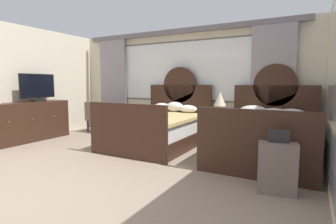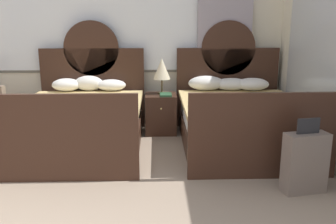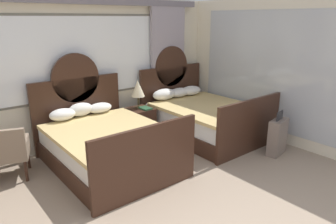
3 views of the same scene
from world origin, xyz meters
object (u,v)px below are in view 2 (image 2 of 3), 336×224
(table_lamp_on_nightstand, at_px, (162,69))
(bed_near_window, at_px, (82,121))
(nightstand_between_beds, at_px, (161,113))
(book_on_nightstand, at_px, (166,95))
(suitcase_on_floor, at_px, (305,162))
(bed_near_mirror, at_px, (240,119))

(table_lamp_on_nightstand, bearing_deg, bed_near_window, -146.65)
(nightstand_between_beds, xyz_separation_m, book_on_nightstand, (0.07, -0.10, 0.32))
(bed_near_window, xyz_separation_m, nightstand_between_beds, (1.11, 0.67, -0.07))
(suitcase_on_floor, bearing_deg, bed_near_mirror, 102.98)
(bed_near_window, bearing_deg, nightstand_between_beds, 31.32)
(nightstand_between_beds, height_order, suitcase_on_floor, suitcase_on_floor)
(bed_near_window, bearing_deg, suitcase_on_floor, -30.30)
(table_lamp_on_nightstand, distance_m, book_on_nightstand, 0.41)
(bed_near_mirror, distance_m, book_on_nightstand, 1.20)
(bed_near_window, relative_size, suitcase_on_floor, 2.80)
(bed_near_mirror, relative_size, table_lamp_on_nightstand, 3.99)
(bed_near_mirror, xyz_separation_m, book_on_nightstand, (-1.03, 0.57, 0.25))
(bed_near_window, bearing_deg, bed_near_mirror, 0.24)
(nightstand_between_beds, distance_m, book_on_nightstand, 0.35)
(bed_near_window, distance_m, bed_near_mirror, 2.22)
(bed_near_mirror, height_order, book_on_nightstand, bed_near_mirror)
(bed_near_window, bearing_deg, table_lamp_on_nightstand, 33.35)
(bed_near_mirror, bearing_deg, suitcase_on_floor, -77.02)
(bed_near_mirror, xyz_separation_m, nightstand_between_beds, (-1.11, 0.67, -0.07))
(bed_near_mirror, distance_m, table_lamp_on_nightstand, 1.45)
(bed_near_window, xyz_separation_m, suitcase_on_floor, (2.56, -1.50, -0.05))
(nightstand_between_beds, xyz_separation_m, table_lamp_on_nightstand, (0.02, 0.07, 0.70))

